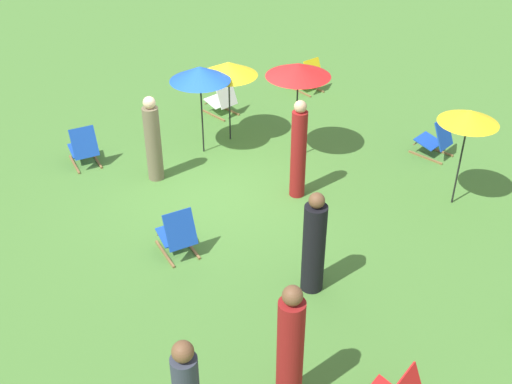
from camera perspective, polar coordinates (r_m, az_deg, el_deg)
ground_plane at (r=11.83m, az=-3.32°, el=0.56°), size 40.00×40.00×0.00m
deckchair_0 at (r=12.78m, az=-15.35°, el=3.89°), size 0.57×0.81×0.83m
deckchair_3 at (r=10.02m, az=-7.13°, el=-3.81°), size 0.56×0.81×0.83m
deckchair_4 at (r=15.60m, az=4.82°, el=10.36°), size 0.53×0.79×0.83m
deckchair_5 at (r=14.37m, az=-3.10°, el=8.40°), size 0.59×0.83×0.83m
deckchair_6 at (r=13.14m, az=15.99°, el=4.62°), size 0.62×0.84×0.83m
umbrella_0 at (r=11.07m, az=18.75°, el=6.47°), size 1.02×1.02×1.83m
umbrella_1 at (r=12.27m, az=-5.11°, el=10.62°), size 1.19×1.19×1.84m
umbrella_2 at (r=12.78m, az=-2.50°, el=11.10°), size 1.18×1.18×1.72m
umbrella_3 at (r=11.96m, az=3.86°, el=10.98°), size 1.24×1.24×2.00m
person_0 at (r=11.82m, az=-9.32°, el=4.62°), size 0.40×0.40×1.69m
person_1 at (r=9.08m, az=5.27°, el=-4.84°), size 0.36×0.36×1.67m
person_2 at (r=7.47m, az=3.12°, el=-14.10°), size 0.32×0.32×1.82m
person_4 at (r=11.13m, az=3.87°, el=3.71°), size 0.39×0.39×1.88m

